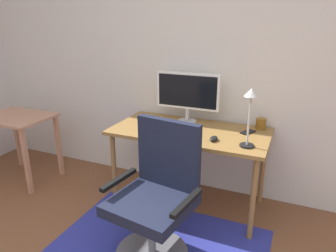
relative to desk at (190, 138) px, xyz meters
name	(u,v)px	position (x,y,z in m)	size (l,w,h in m)	color
wall_back	(205,58)	(-0.01, 0.42, 0.64)	(6.00, 0.10, 2.60)	silver
area_rug	(158,248)	(0.00, -0.68, -0.65)	(1.57, 1.11, 0.01)	navy
desk	(190,138)	(0.00, 0.00, 0.00)	(1.35, 0.69, 0.73)	olive
monitor	(188,93)	(-0.10, 0.20, 0.35)	(0.60, 0.18, 0.46)	#B2B2B7
keyboard	(173,135)	(-0.07, -0.20, 0.08)	(0.43, 0.13, 0.02)	black
computer_mouse	(214,139)	(0.26, -0.17, 0.09)	(0.06, 0.10, 0.03)	black
coffee_cup	(261,124)	(0.56, 0.27, 0.12)	(0.09, 0.09, 0.10)	brown
cell_phone	(248,132)	(0.48, 0.13, 0.08)	(0.07, 0.14, 0.01)	black
desk_lamp	(250,106)	(0.52, -0.19, 0.39)	(0.11, 0.11, 0.45)	black
office_chair	(156,204)	(0.01, -0.72, -0.24)	(0.64, 0.59, 0.99)	slate
side_table	(18,128)	(-1.80, -0.24, -0.08)	(0.69, 0.52, 0.71)	tan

